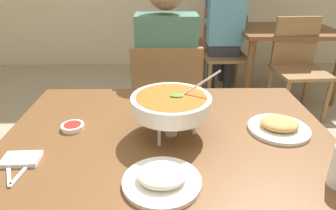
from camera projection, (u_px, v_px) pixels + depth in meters
dining_table_main at (169, 154)px, 1.21m from camera, size 1.28×0.92×0.72m
chair_diner_main at (166, 102)px, 1.94m from camera, size 0.44×0.44×0.90m
diner_main at (166, 66)px, 1.87m from camera, size 0.40×0.45×1.31m
curry_bowl at (171, 104)px, 1.10m from camera, size 0.33×0.30×0.26m
rice_plate at (162, 178)px, 0.89m from camera, size 0.24×0.24×0.06m
appetizer_plate at (279, 126)px, 1.18m from camera, size 0.24×0.24×0.06m
sauce_dish at (73, 127)px, 1.19m from camera, size 0.09×0.09×0.02m
napkin_folded at (21, 159)px, 1.00m from camera, size 0.12×0.08×0.02m
fork_utensil at (9, 170)px, 0.95m from camera, size 0.09×0.16×0.01m
spoon_utensil at (24, 169)px, 0.95m from camera, size 0.03×0.17×0.01m
dining_table_far at (285, 41)px, 3.15m from camera, size 1.00×0.80×0.72m
chair_bg_left at (223, 47)px, 3.24m from camera, size 0.46×0.46×0.90m
chair_bg_middle at (219, 37)px, 3.68m from camera, size 0.47×0.47×0.90m
chair_bg_right at (297, 61)px, 2.77m from camera, size 0.46×0.46×0.90m
patron_bg_left at (225, 26)px, 3.09m from camera, size 0.40×0.45×1.31m
patron_bg_middle at (218, 18)px, 3.54m from camera, size 0.45×0.40×1.31m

